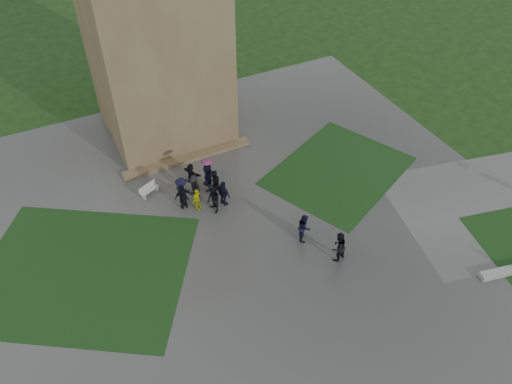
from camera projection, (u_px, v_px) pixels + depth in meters
name	position (u px, v px, depth m)	size (l,w,h in m)	color
ground	(257.00, 269.00, 27.00)	(120.00, 120.00, 0.00)	black
plaza	(242.00, 244.00, 28.32)	(34.00, 34.00, 0.02)	#3A3B38
lawn_inset_left	(83.00, 271.00, 26.83)	(11.00, 9.00, 0.01)	black
lawn_inset_right	(338.00, 171.00, 33.10)	(9.00, 7.00, 0.01)	black
tower	(150.00, 6.00, 30.90)	(8.00, 8.00, 18.00)	brown
tower_plinth	(188.00, 158.00, 33.94)	(9.00, 0.80, 0.22)	brown
bench	(149.00, 189.00, 31.16)	(1.33, 0.89, 0.74)	#B3B3AE
visitor_cluster	(202.00, 186.00, 30.45)	(3.34, 4.25, 2.62)	black
pedestrian_mid	(304.00, 227.00, 28.05)	(0.87, 0.50, 1.79)	black
pedestrian_near	(338.00, 247.00, 26.85)	(0.94, 0.54, 1.94)	black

